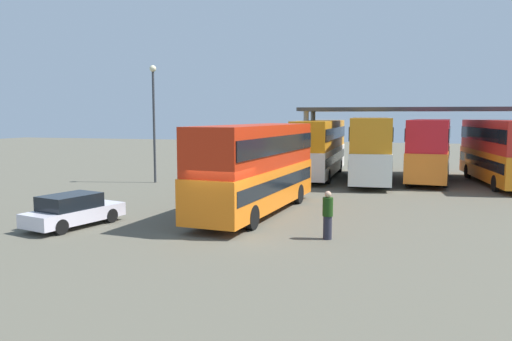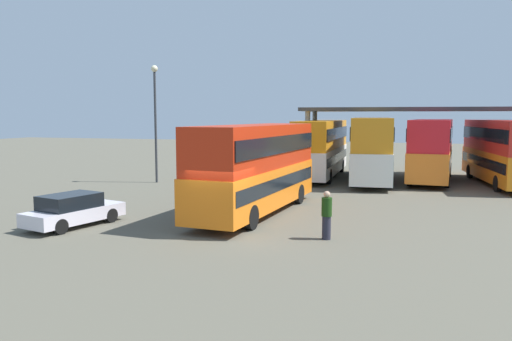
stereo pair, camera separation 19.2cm
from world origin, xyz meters
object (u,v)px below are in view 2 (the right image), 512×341
at_px(double_decker_mid_row, 371,147).
at_px(lamppost_tall, 155,109).
at_px(double_decker_end_of_row, 502,150).
at_px(parked_hatchback, 73,210).
at_px(double_decker_far_right, 432,147).
at_px(pedestrian_waiting, 327,215).
at_px(double_decker_main, 256,165).
at_px(double_decker_near_canopy, 322,146).

height_order(double_decker_mid_row, lamppost_tall, lamppost_tall).
bearing_deg(double_decker_end_of_row, parked_hatchback, 128.13).
bearing_deg(double_decker_far_right, pedestrian_waiting, 172.17).
xyz_separation_m(double_decker_end_of_row, lamppost_tall, (-22.23, -5.45, 2.62)).
xyz_separation_m(double_decker_far_right, lamppost_tall, (-17.92, -6.43, 2.61)).
height_order(double_decker_main, double_decker_far_right, double_decker_far_right).
bearing_deg(double_decker_near_canopy, pedestrian_waiting, -170.46).
height_order(double_decker_main, pedestrian_waiting, double_decker_main).
relative_size(double_decker_near_canopy, double_decker_mid_row, 0.99).
height_order(double_decker_near_canopy, double_decker_far_right, double_decker_far_right).
bearing_deg(double_decker_end_of_row, lamppost_tall, 97.35).
relative_size(double_decker_far_right, double_decker_end_of_row, 0.95).
bearing_deg(double_decker_near_canopy, double_decker_far_right, -88.53).
bearing_deg(pedestrian_waiting, double_decker_main, 8.39).
xyz_separation_m(double_decker_main, double_decker_end_of_row, (12.63, 13.88, 0.07)).
relative_size(double_decker_end_of_row, lamppost_tall, 1.44).
relative_size(double_decker_near_canopy, lamppost_tall, 1.47).
bearing_deg(lamppost_tall, parked_hatchback, -76.30).
xyz_separation_m(double_decker_main, double_decker_far_right, (8.32, 14.87, 0.08)).
height_order(double_decker_far_right, double_decker_end_of_row, double_decker_far_right).
xyz_separation_m(double_decker_main, pedestrian_waiting, (3.89, -4.01, -1.35)).
bearing_deg(double_decker_main, lamppost_tall, 53.94).
distance_m(parked_hatchback, pedestrian_waiting, 10.30).
xyz_separation_m(double_decker_near_canopy, double_decker_end_of_row, (11.99, -0.74, 0.03)).
distance_m(double_decker_near_canopy, lamppost_tall, 12.25).
bearing_deg(parked_hatchback, double_decker_near_canopy, -5.65).
height_order(parked_hatchback, pedestrian_waiting, pedestrian_waiting).
bearing_deg(parked_hatchback, double_decker_mid_row, -16.08).
relative_size(double_decker_main, double_decker_end_of_row, 0.94).
bearing_deg(double_decker_mid_row, double_decker_end_of_row, -91.06).
relative_size(double_decker_main, lamppost_tall, 1.35).
relative_size(parked_hatchback, double_decker_far_right, 0.41).
xyz_separation_m(double_decker_main, lamppost_tall, (-9.60, 8.44, 2.69)).
bearing_deg(parked_hatchback, double_decker_main, -38.71).
distance_m(double_decker_near_canopy, double_decker_far_right, 7.68).
distance_m(parked_hatchback, double_decker_near_canopy, 20.73).
bearing_deg(parked_hatchback, double_decker_far_right, -22.55).
bearing_deg(pedestrian_waiting, double_decker_end_of_row, -61.82).
relative_size(lamppost_tall, pedestrian_waiting, 4.39).
height_order(double_decker_far_right, pedestrian_waiting, double_decker_far_right).
relative_size(parked_hatchback, double_decker_end_of_row, 0.39).
distance_m(double_decker_main, double_decker_far_right, 17.04).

